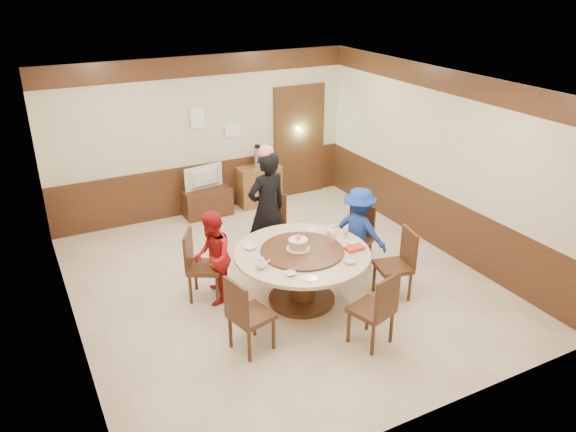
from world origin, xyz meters
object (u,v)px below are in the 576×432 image
side_cabinet (259,186)px  birthday_cake (298,244)px  banquet_table (302,266)px  tv_stand (207,202)px  person_red (213,258)px  shrimp_platter (355,249)px  person_blue (359,231)px  television (206,178)px  thermos (258,157)px  person_standing (267,209)px

side_cabinet → birthday_cake: bearing=-106.1°
banquet_table → side_cabinet: 3.48m
banquet_table → tv_stand: 3.34m
person_red → birthday_cake: bearing=81.8°
shrimp_platter → birthday_cake: bearing=152.0°
banquet_table → person_red: (-1.03, 0.57, 0.11)m
birthday_cake → person_red: bearing=152.1°
shrimp_platter → side_cabinet: 3.69m
side_cabinet → tv_stand: bearing=-178.4°
person_blue → birthday_cake: bearing=74.2°
banquet_table → television: size_ratio=2.42×
person_blue → shrimp_platter: size_ratio=4.39×
thermos → shrimp_platter: bearing=-94.5°
birthday_cake → side_cabinet: size_ratio=0.38×
birthday_cake → side_cabinet: 3.48m
banquet_table → person_blue: 1.17m
banquet_table → shrimp_platter: shrimp_platter is taller
tv_stand → thermos: (1.03, 0.03, 0.69)m
person_blue → tv_stand: size_ratio=1.55×
person_blue → thermos: size_ratio=3.46×
banquet_table → birthday_cake: birthday_cake is taller
television → tv_stand: bearing=180.0°
television → side_cabinet: size_ratio=0.92×
person_red → thermos: 3.40m
person_standing → person_blue: size_ratio=1.35×
person_blue → side_cabinet: person_blue is taller
birthday_cake → television: size_ratio=0.42×
side_cabinet → person_standing: bearing=-111.5°
birthday_cake → thermos: size_ratio=0.81×
person_standing → shrimp_platter: 1.60m
banquet_table → birthday_cake: size_ratio=5.80×
banquet_table → thermos: 3.50m
shrimp_platter → person_standing: bearing=110.1°
person_red → shrimp_platter: size_ratio=4.29×
shrimp_platter → side_cabinet: shrimp_platter is taller
person_blue → shrimp_platter: bearing=111.8°
side_cabinet → thermos: (-0.02, 0.00, 0.56)m
banquet_table → television: bearing=92.3°
banquet_table → television: 3.33m
television → thermos: bearing=172.6°
thermos → tv_stand: bearing=-178.3°
television → shrimp_platter: bearing=92.6°
birthday_cake → shrimp_platter: (0.65, -0.35, -0.07)m
person_blue → birthday_cake: 1.20m
banquet_table → person_blue: size_ratio=1.36×
person_blue → side_cabinet: 3.04m
side_cabinet → thermos: thermos is taller
person_standing → thermos: (0.84, 2.16, 0.05)m
person_standing → television: size_ratio=2.40×
birthday_cake → tv_stand: 3.34m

